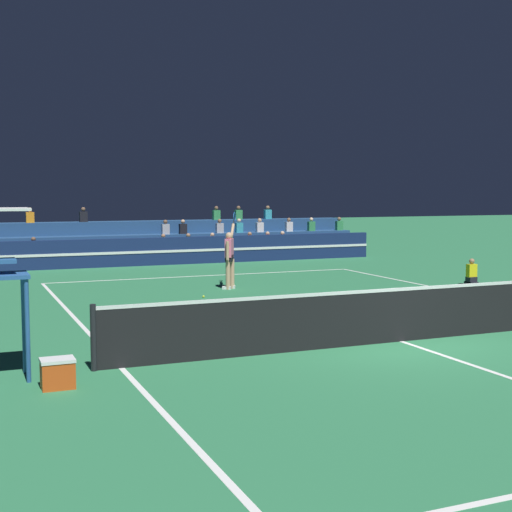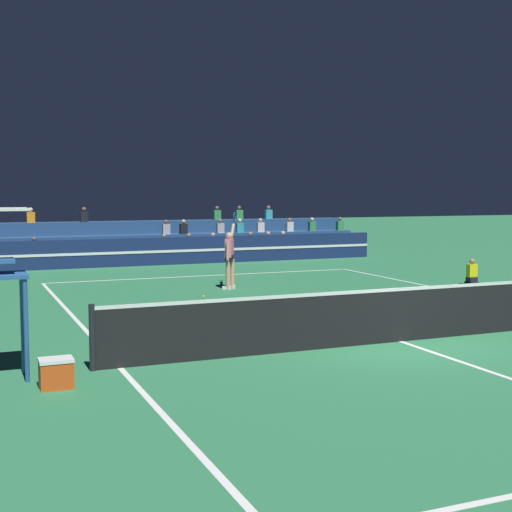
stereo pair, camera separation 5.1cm
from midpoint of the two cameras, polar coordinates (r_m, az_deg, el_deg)
ground_plane at (r=14.30m, az=11.57°, el=-6.72°), size 120.00×120.00×0.00m
court_lines at (r=14.30m, az=11.57°, el=-6.70°), size 11.10×23.90×0.01m
tennis_net at (r=14.20m, az=11.61°, el=-4.57°), size 12.00×0.10×1.10m
sponsor_banner_wall at (r=28.87m, az=-6.63°, el=0.41°), size 18.00×0.26×1.10m
bleacher_stand at (r=31.30m, az=-7.88°, el=0.95°), size 18.48×2.85×2.28m
umpire_chair at (r=11.64m, az=-19.62°, el=-1.05°), size 0.76×0.84×2.67m
ball_kid_courtside at (r=23.27m, az=16.94°, el=-1.46°), size 0.30×0.36×0.84m
tennis_player at (r=21.43m, az=-2.05°, el=-0.03°), size 0.80×1.09×2.36m
tennis_ball at (r=19.75m, az=-4.15°, el=-3.26°), size 0.07×0.07×0.07m
equipment_cooler at (r=11.13m, az=-15.57°, el=-9.01°), size 0.50×0.38×0.45m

